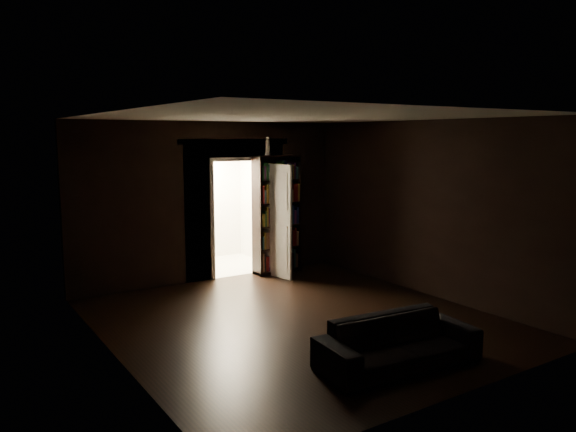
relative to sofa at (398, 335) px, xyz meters
name	(u,v)px	position (x,y,z in m)	size (l,w,h in m)	color
ground	(298,321)	(-0.07, 1.88, -0.36)	(5.50, 5.50, 0.00)	black
room_walls	(258,194)	(-0.08, 2.95, 1.33)	(5.02, 5.61, 2.84)	black
kitchen_alcove	(210,204)	(0.43, 5.75, 0.85)	(2.20, 1.80, 2.60)	beige
sofa	(398,335)	(0.00, 0.00, 0.00)	(1.85, 0.80, 0.71)	black
bookshelf	(277,214)	(1.18, 4.43, 0.74)	(0.90, 0.32, 2.20)	black
refrigerator	(188,223)	(0.06, 5.99, 0.47)	(0.74, 0.68, 1.65)	white
door	(275,221)	(0.98, 4.19, 0.67)	(0.85, 0.05, 2.05)	white
figurine	(268,146)	(0.99, 4.45, 2.01)	(0.11, 0.11, 0.33)	silver
bottles	(188,175)	(0.08, 5.95, 1.43)	(0.67, 0.08, 0.27)	black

